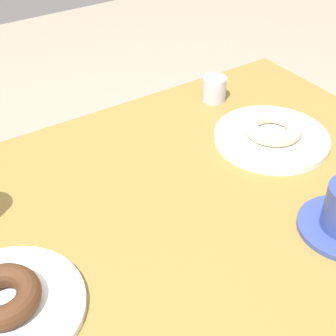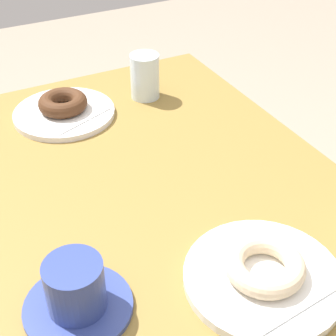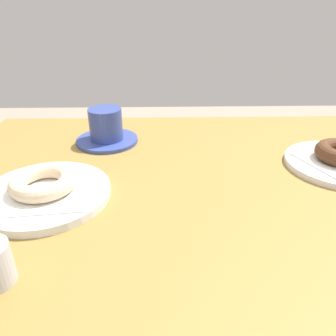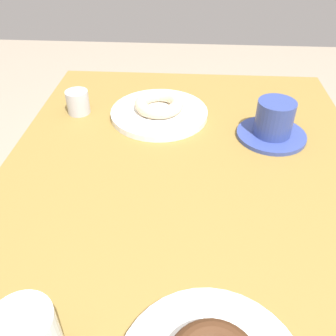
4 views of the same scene
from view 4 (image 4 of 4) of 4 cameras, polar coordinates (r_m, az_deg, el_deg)
table at (r=0.76m, az=2.90°, el=-9.00°), size 1.02×0.74×0.77m
plate_sugar_ring at (r=0.89m, az=-1.12°, el=8.60°), size 0.23×0.23×0.02m
napkin_sugar_ring at (r=0.88m, az=-1.13°, el=9.11°), size 0.17×0.17×0.00m
donut_sugar_ring at (r=0.88m, az=-1.14°, el=10.04°), size 0.12×0.12×0.03m
coffee_cup at (r=0.83m, az=16.54°, el=6.86°), size 0.15×0.15×0.09m
sugar_jar at (r=0.92m, az=-13.74°, el=10.03°), size 0.05×0.05×0.06m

